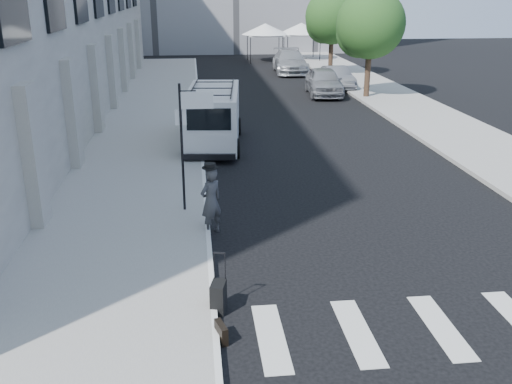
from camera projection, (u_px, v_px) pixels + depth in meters
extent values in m
plane|color=black|center=(296.00, 261.00, 13.23)|extent=(120.00, 120.00, 0.00)
cube|color=gray|center=(153.00, 117.00, 27.75)|extent=(4.50, 48.00, 0.15)
cube|color=gray|center=(390.00, 97.00, 32.85)|extent=(4.00, 56.00, 0.15)
cylinder|color=black|center=(182.00, 149.00, 15.32)|extent=(0.07, 0.07, 3.50)
cube|color=white|center=(181.00, 117.00, 15.06)|extent=(0.30, 0.03, 0.42)
cube|color=white|center=(197.00, 100.00, 14.93)|extent=(0.85, 0.06, 0.45)
cylinder|color=black|center=(367.00, 74.00, 32.26)|extent=(0.32, 0.32, 2.80)
sphere|color=#16451A|center=(371.00, 24.00, 31.34)|extent=(3.80, 3.80, 3.80)
sphere|color=#16451A|center=(360.00, 34.00, 32.06)|extent=(2.66, 2.66, 2.66)
cylinder|color=black|center=(331.00, 56.00, 40.69)|extent=(0.32, 0.32, 2.80)
sphere|color=#16451A|center=(332.00, 17.00, 39.77)|extent=(3.80, 3.80, 3.80)
sphere|color=#16451A|center=(325.00, 25.00, 40.48)|extent=(2.66, 2.66, 2.66)
cylinder|color=black|center=(251.00, 51.00, 47.39)|extent=(0.06, 0.06, 2.20)
cylinder|color=black|center=(284.00, 50.00, 47.68)|extent=(0.06, 0.06, 2.20)
cylinder|color=black|center=(247.00, 47.00, 50.01)|extent=(0.06, 0.06, 2.20)
cylinder|color=black|center=(279.00, 47.00, 50.30)|extent=(0.06, 0.06, 2.20)
cube|color=white|center=(265.00, 35.00, 48.46)|extent=(3.00, 3.00, 0.12)
cone|color=white|center=(265.00, 29.00, 48.29)|extent=(4.00, 4.00, 0.90)
cylinder|color=black|center=(288.00, 50.00, 48.19)|extent=(0.06, 0.06, 2.20)
cylinder|color=black|center=(320.00, 49.00, 48.47)|extent=(0.06, 0.06, 2.20)
cylinder|color=black|center=(283.00, 47.00, 50.81)|extent=(0.06, 0.06, 2.20)
cylinder|color=black|center=(313.00, 46.00, 51.09)|extent=(0.06, 0.06, 2.20)
cube|color=white|center=(301.00, 34.00, 49.25)|extent=(3.00, 3.00, 0.12)
cone|color=white|center=(301.00, 28.00, 49.09)|extent=(4.00, 4.00, 0.90)
imported|color=#39393C|center=(211.00, 201.00, 14.43)|extent=(0.76, 0.73, 1.76)
cube|color=black|center=(221.00, 332.00, 10.17)|extent=(0.24, 0.46, 0.34)
cube|color=black|center=(218.00, 297.00, 11.06)|extent=(0.36, 0.47, 0.61)
cylinder|color=black|center=(214.00, 266.00, 11.06)|extent=(0.02, 0.02, 0.58)
cylinder|color=black|center=(225.00, 267.00, 11.04)|extent=(0.02, 0.02, 0.58)
cube|color=black|center=(219.00, 253.00, 10.95)|extent=(0.23, 0.08, 0.03)
cube|color=silver|center=(213.00, 116.00, 22.50)|extent=(2.43, 5.42, 2.05)
cube|color=silver|center=(217.00, 113.00, 25.37)|extent=(1.93, 1.05, 1.07)
cube|color=black|center=(209.00, 119.00, 19.90)|extent=(1.56, 0.22, 0.78)
cylinder|color=black|center=(195.00, 126.00, 24.52)|extent=(0.34, 0.76, 0.74)
cylinder|color=black|center=(238.00, 126.00, 24.54)|extent=(0.34, 0.76, 0.74)
cylinder|color=black|center=(186.00, 149.00, 21.12)|extent=(0.34, 0.76, 0.74)
cylinder|color=black|center=(236.00, 148.00, 21.15)|extent=(0.34, 0.76, 0.74)
imported|color=gray|center=(324.00, 82.00, 33.55)|extent=(2.28, 4.87, 1.61)
imported|color=#5A5C62|center=(337.00, 78.00, 35.99)|extent=(1.62, 4.13, 1.34)
imported|color=#989A9F|center=(290.00, 62.00, 42.48)|extent=(2.59, 5.83, 1.66)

